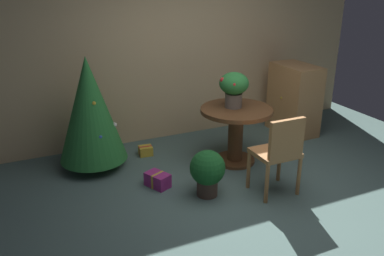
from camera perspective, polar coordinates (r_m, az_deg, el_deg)
name	(u,v)px	position (r m, az deg, el deg)	size (l,w,h in m)	color
ground_plane	(257,200)	(4.59, 9.14, -9.90)	(6.60, 6.60, 0.00)	#4C6660
back_wall_panel	(178,49)	(5.98, -1.93, 11.00)	(6.00, 0.10, 2.60)	tan
round_dining_table	(236,126)	(5.22, 6.17, 0.34)	(0.91, 0.91, 0.74)	brown
flower_vase	(234,86)	(5.11, 5.88, 5.81)	(0.37, 0.37, 0.45)	#665B51
wooden_chair_near	(279,151)	(4.51, 12.13, -3.11)	(0.47, 0.41, 0.92)	#9E6B3D
holiday_tree	(90,109)	(5.11, -14.11, 2.55)	(0.84, 0.84, 1.43)	brown
gift_box_purple	(158,180)	(4.78, -4.84, -7.26)	(0.28, 0.33, 0.16)	#9E287A
gift_box_gold	(146,151)	(5.59, -6.52, -3.17)	(0.19, 0.18, 0.12)	gold
wooden_cabinet	(294,99)	(6.39, 14.10, 3.93)	(0.50, 0.77, 1.06)	#B27F4C
potted_plant	(207,170)	(4.49, 2.18, -5.97)	(0.39, 0.39, 0.53)	#4C382D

